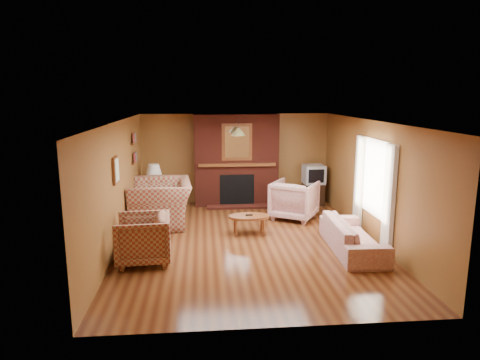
{
  "coord_description": "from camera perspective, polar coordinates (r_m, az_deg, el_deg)",
  "views": [
    {
      "loc": [
        -0.89,
        -8.14,
        2.91
      ],
      "look_at": [
        -0.11,
        0.6,
        1.14
      ],
      "focal_mm": 32.0,
      "sensor_mm": 36.0,
      "label": 1
    }
  ],
  "objects": [
    {
      "name": "coffee_table",
      "position": [
        9.0,
        1.22,
        -5.07
      ],
      "size": [
        0.86,
        0.53,
        0.43
      ],
      "color": "brown",
      "rests_on": "floor"
    },
    {
      "name": "floral_sofa",
      "position": [
        8.37,
        14.79,
        -7.21
      ],
      "size": [
        0.87,
        2.05,
        0.59
      ],
      "primitive_type": "imported",
      "rotation": [
        0.0,
        0.0,
        1.53
      ],
      "color": "beige",
      "rests_on": "floor"
    },
    {
      "name": "fireplace",
      "position": [
        11.29,
        -0.5,
        2.59
      ],
      "size": [
        2.2,
        0.82,
        2.4
      ],
      "color": "#551C12",
      "rests_on": "floor"
    },
    {
      "name": "tv_stand",
      "position": [
        11.63,
        9.71,
        -1.82
      ],
      "size": [
        0.52,
        0.48,
        0.57
      ],
      "primitive_type": "cube",
      "rotation": [
        0.0,
        0.0,
        0.0
      ],
      "color": "black",
      "rests_on": "floor"
    },
    {
      "name": "plaid_armchair",
      "position": [
        7.73,
        -12.81,
        -7.66
      ],
      "size": [
        1.0,
        0.97,
        0.85
      ],
      "primitive_type": "imported",
      "rotation": [
        0.0,
        0.0,
        -1.5
      ],
      "color": "maroon",
      "rests_on": "floor"
    },
    {
      "name": "botanical_print",
      "position": [
        8.11,
        -16.22,
        1.28
      ],
      "size": [
        0.05,
        0.4,
        0.5
      ],
      "color": "brown",
      "rests_on": "wall_left"
    },
    {
      "name": "bookshelf",
      "position": [
        10.23,
        -13.8,
        4.08
      ],
      "size": [
        0.09,
        0.55,
        0.71
      ],
      "color": "brown",
      "rests_on": "wall_left"
    },
    {
      "name": "ceiling",
      "position": [
        8.2,
        1.17,
        7.82
      ],
      "size": [
        6.5,
        6.5,
        0.0
      ],
      "primitive_type": "plane",
      "rotation": [
        3.14,
        0.0,
        0.0
      ],
      "color": "silver",
      "rests_on": "wall_back"
    },
    {
      "name": "plaid_loveseat",
      "position": [
        9.81,
        -10.55,
        -3.0
      ],
      "size": [
        1.48,
        1.65,
        1.0
      ],
      "primitive_type": "imported",
      "rotation": [
        0.0,
        0.0,
        -1.49
      ],
      "color": "maroon",
      "rests_on": "floor"
    },
    {
      "name": "floor",
      "position": [
        8.69,
        1.1,
        -8.18
      ],
      "size": [
        6.5,
        6.5,
        0.0
      ],
      "primitive_type": "plane",
      "color": "#46200F",
      "rests_on": "ground"
    },
    {
      "name": "window_right",
      "position": [
        8.79,
        17.37,
        -0.84
      ],
      "size": [
        0.1,
        1.85,
        2.0
      ],
      "color": "beige",
      "rests_on": "wall_right"
    },
    {
      "name": "wall_right",
      "position": [
        8.98,
        17.2,
        -0.1
      ],
      "size": [
        0.0,
        6.5,
        6.5
      ],
      "primitive_type": "plane",
      "rotation": [
        1.57,
        0.0,
        -1.57
      ],
      "color": "olive",
      "rests_on": "floor"
    },
    {
      "name": "side_table",
      "position": [
        10.98,
        -11.27,
        -2.72
      ],
      "size": [
        0.42,
        0.42,
        0.55
      ],
      "primitive_type": "cube",
      "rotation": [
        0.0,
        0.0,
        -0.01
      ],
      "color": "brown",
      "rests_on": "floor"
    },
    {
      "name": "floral_armchair",
      "position": [
        10.2,
        7.26,
        -2.65
      ],
      "size": [
        1.34,
        1.35,
        0.9
      ],
      "primitive_type": "imported",
      "rotation": [
        0.0,
        0.0,
        2.59
      ],
      "color": "beige",
      "rests_on": "floor"
    },
    {
      "name": "table_lamp",
      "position": [
        10.84,
        -11.4,
        0.56
      ],
      "size": [
        0.4,
        0.4,
        0.66
      ],
      "color": "white",
      "rests_on": "side_table"
    },
    {
      "name": "crt_tv",
      "position": [
        11.51,
        9.8,
        0.76
      ],
      "size": [
        0.55,
        0.55,
        0.49
      ],
      "color": "#ABADB2",
      "rests_on": "tv_stand"
    },
    {
      "name": "wall_front",
      "position": [
        5.25,
        4.99,
        -7.66
      ],
      "size": [
        6.5,
        0.0,
        6.5
      ],
      "primitive_type": "plane",
      "rotation": [
        -1.57,
        0.0,
        0.0
      ],
      "color": "olive",
      "rests_on": "floor"
    },
    {
      "name": "pendant_light",
      "position": [
        10.51,
        -0.21,
        6.43
      ],
      "size": [
        0.36,
        0.36,
        0.48
      ],
      "color": "black",
      "rests_on": "ceiling"
    },
    {
      "name": "wall_left",
      "position": [
        8.47,
        -15.93,
        -0.7
      ],
      "size": [
        0.0,
        6.5,
        6.5
      ],
      "primitive_type": "plane",
      "rotation": [
        1.57,
        0.0,
        1.57
      ],
      "color": "olive",
      "rests_on": "floor"
    },
    {
      "name": "wall_back",
      "position": [
        11.55,
        -0.61,
        2.88
      ],
      "size": [
        6.5,
        0.0,
        6.5
      ],
      "primitive_type": "plane",
      "rotation": [
        1.57,
        0.0,
        0.0
      ],
      "color": "olive",
      "rests_on": "floor"
    }
  ]
}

